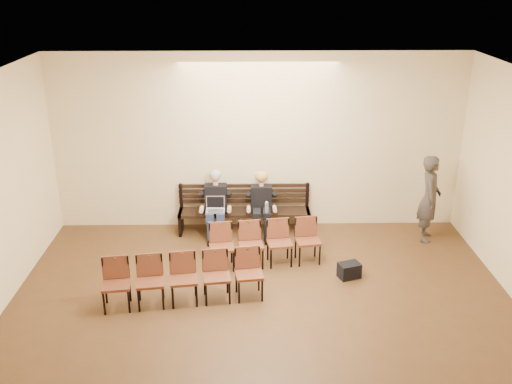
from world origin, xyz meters
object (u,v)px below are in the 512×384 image
water_bottle (267,213)px  chair_row_back (265,244)px  bench (244,221)px  passerby (430,192)px  seated_man (216,205)px  seated_woman (261,207)px  bag (349,270)px  chair_row_front (184,280)px  laptop (215,211)px

water_bottle → chair_row_back: (-0.06, -0.99, -0.16)m
bench → passerby: (3.52, -0.38, 0.75)m
seated_man → seated_woman: (0.89, 0.00, -0.05)m
seated_man → bench: bearing=12.2°
passerby → chair_row_back: passerby is taller
passerby → water_bottle: bearing=105.5°
bench → bag: 2.57m
bag → passerby: bearing=40.1°
seated_woman → chair_row_front: size_ratio=0.47×
bench → chair_row_back: bearing=-74.9°
bag → chair_row_front: bearing=-165.1°
passerby → chair_row_front: bearing=131.7°
bench → water_bottle: size_ratio=11.41×
seated_man → seated_woman: bearing=0.0°
chair_row_back → bag: bearing=-26.3°
bag → passerby: size_ratio=0.18×
chair_row_back → chair_row_front: bearing=-145.4°
water_bottle → passerby: passerby is taller
laptop → chair_row_front: 2.28m
bench → seated_man: (-0.55, -0.12, 0.41)m
water_bottle → chair_row_back: 1.01m
seated_man → bag: size_ratio=3.58×
laptop → water_bottle: (0.98, -0.05, -0.02)m
seated_man → bag: seated_man is taller
chair_row_front → chair_row_back: 1.78m
bench → bag: bench is taller
chair_row_front → seated_woman: bearing=54.5°
seated_woman → bag: (1.45, -1.72, -0.45)m
bag → chair_row_front: chair_row_front is taller
chair_row_front → laptop: bearing=72.3°
seated_man → passerby: size_ratio=0.66×
laptop → chair_row_front: chair_row_front is taller
seated_man → chair_row_front: seated_man is taller
bag → laptop: bearing=147.0°
chair_row_back → laptop: bearing=123.8°
passerby → chair_row_front: passerby is taller
chair_row_front → chair_row_back: size_ratio=1.27×
bag → passerby: passerby is taller
chair_row_front → chair_row_back: bearing=34.5°
bench → chair_row_front: (-0.94, -2.57, 0.18)m
laptop → chair_row_front: (-0.39, -2.24, -0.18)m
passerby → seated_woman: bearing=100.9°
water_bottle → chair_row_back: chair_row_back is taller
bag → passerby: (1.74, 1.46, 0.84)m
bench → water_bottle: 0.66m
water_bottle → passerby: 3.12m
seated_woman → bag: 2.30m
laptop → seated_woman: bearing=16.6°
passerby → chair_row_back: (-3.15, -0.99, -0.57)m
seated_woman → bench: bearing=160.3°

